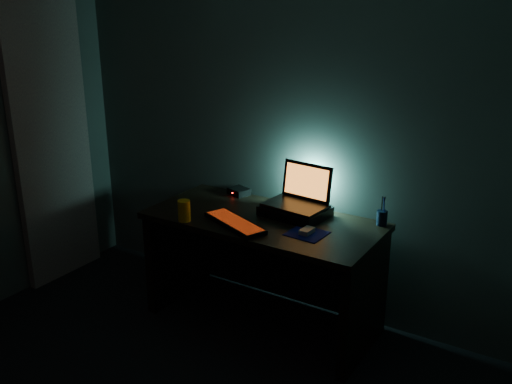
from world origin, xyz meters
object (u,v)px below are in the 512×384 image
mouse (307,231)px  router (239,191)px  keyboard (235,223)px  juice_glass (184,211)px  laptop (300,196)px  pen_cup (382,218)px

mouse → router: router is taller
keyboard → router: router is taller
router → keyboard: bearing=-40.7°
juice_glass → mouse: bearing=16.3°
keyboard → mouse: (0.44, 0.11, 0.00)m
laptop → keyboard: size_ratio=0.81×
juice_glass → router: 0.60m
mouse → juice_glass: 0.78m
laptop → mouse: size_ratio=4.15×
juice_glass → pen_cup: bearing=28.6°
keyboard → router: size_ratio=2.96×
laptop → pen_cup: size_ratio=4.35×
laptop → router: laptop is taller
juice_glass → router: size_ratio=0.80×
keyboard → mouse: mouse is taller
laptop → mouse: 0.36m
router → juice_glass: bearing=-73.0°
keyboard → juice_glass: (-0.31, -0.11, 0.05)m
mouse → pen_cup: 0.49m
keyboard → mouse: bearing=37.1°
mouse → router: size_ratio=0.58×
pen_cup → mouse: bearing=-131.6°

